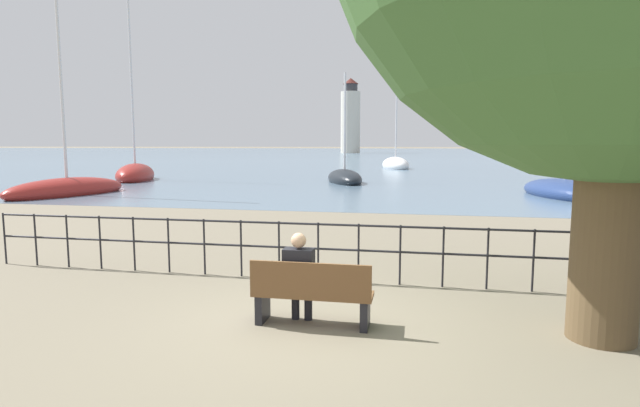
{
  "coord_description": "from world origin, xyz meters",
  "views": [
    {
      "loc": [
        1.35,
        -6.39,
        2.43
      ],
      "look_at": [
        0.0,
        0.5,
        1.59
      ],
      "focal_mm": 28.0,
      "sensor_mm": 36.0,
      "label": 1
    }
  ],
  "objects_px": {
    "sailboat_2": "(67,189)",
    "sailboat_4": "(637,170)",
    "sailboat_5": "(564,190)",
    "harbor_lighthouse": "(350,118)",
    "sailboat_3": "(345,178)",
    "park_bench": "(312,295)",
    "sailboat_1": "(395,165)",
    "seated_person_left": "(299,274)",
    "sailboat_0": "(135,175)"
  },
  "relations": [
    {
      "from": "park_bench",
      "to": "sailboat_5",
      "type": "xyz_separation_m",
      "value": [
        8.09,
        18.56,
        -0.12
      ]
    },
    {
      "from": "park_bench",
      "to": "seated_person_left",
      "type": "height_order",
      "value": "seated_person_left"
    },
    {
      "from": "sailboat_0",
      "to": "sailboat_1",
      "type": "height_order",
      "value": "sailboat_0"
    },
    {
      "from": "sailboat_0",
      "to": "sailboat_4",
      "type": "relative_size",
      "value": 1.36
    },
    {
      "from": "park_bench",
      "to": "sailboat_4",
      "type": "bearing_deg",
      "value": 64.12
    },
    {
      "from": "sailboat_5",
      "to": "harbor_lighthouse",
      "type": "relative_size",
      "value": 0.57
    },
    {
      "from": "sailboat_1",
      "to": "sailboat_3",
      "type": "bearing_deg",
      "value": -118.73
    },
    {
      "from": "sailboat_0",
      "to": "harbor_lighthouse",
      "type": "xyz_separation_m",
      "value": [
        -0.04,
        110.86,
        9.38
      ]
    },
    {
      "from": "seated_person_left",
      "to": "sailboat_1",
      "type": "xyz_separation_m",
      "value": [
        -0.69,
        44.89,
        -0.29
      ]
    },
    {
      "from": "sailboat_3",
      "to": "sailboat_4",
      "type": "relative_size",
      "value": 0.8
    },
    {
      "from": "sailboat_0",
      "to": "sailboat_4",
      "type": "bearing_deg",
      "value": 2.67
    },
    {
      "from": "seated_person_left",
      "to": "park_bench",
      "type": "bearing_deg",
      "value": -21.42
    },
    {
      "from": "sailboat_3",
      "to": "sailboat_4",
      "type": "xyz_separation_m",
      "value": [
        23.04,
        15.26,
        -0.01
      ]
    },
    {
      "from": "park_bench",
      "to": "harbor_lighthouse",
      "type": "height_order",
      "value": "harbor_lighthouse"
    },
    {
      "from": "harbor_lighthouse",
      "to": "sailboat_0",
      "type": "bearing_deg",
      "value": -89.98
    },
    {
      "from": "park_bench",
      "to": "sailboat_3",
      "type": "bearing_deg",
      "value": 97.32
    },
    {
      "from": "sailboat_2",
      "to": "sailboat_5",
      "type": "xyz_separation_m",
      "value": [
        23.3,
        3.76,
        -0.0
      ]
    },
    {
      "from": "seated_person_left",
      "to": "sailboat_3",
      "type": "height_order",
      "value": "sailboat_3"
    },
    {
      "from": "sailboat_0",
      "to": "harbor_lighthouse",
      "type": "bearing_deg",
      "value": 69.5
    },
    {
      "from": "park_bench",
      "to": "harbor_lighthouse",
      "type": "distance_m",
      "value": 137.05
    },
    {
      "from": "sailboat_2",
      "to": "sailboat_5",
      "type": "height_order",
      "value": "sailboat_5"
    },
    {
      "from": "sailboat_2",
      "to": "sailboat_3",
      "type": "relative_size",
      "value": 1.53
    },
    {
      "from": "park_bench",
      "to": "sailboat_1",
      "type": "xyz_separation_m",
      "value": [
        -0.88,
        44.97,
        -0.02
      ]
    },
    {
      "from": "sailboat_5",
      "to": "sailboat_2",
      "type": "bearing_deg",
      "value": 174.35
    },
    {
      "from": "sailboat_0",
      "to": "sailboat_5",
      "type": "relative_size",
      "value": 1.04
    },
    {
      "from": "sailboat_3",
      "to": "harbor_lighthouse",
      "type": "distance_m",
      "value": 111.44
    },
    {
      "from": "sailboat_3",
      "to": "park_bench",
      "type": "bearing_deg",
      "value": -101.4
    },
    {
      "from": "sailboat_1",
      "to": "sailboat_2",
      "type": "height_order",
      "value": "sailboat_1"
    },
    {
      "from": "harbor_lighthouse",
      "to": "sailboat_3",
      "type": "bearing_deg",
      "value": -82.55
    },
    {
      "from": "sailboat_0",
      "to": "sailboat_5",
      "type": "xyz_separation_m",
      "value": [
        25.71,
        -6.16,
        -0.08
      ]
    },
    {
      "from": "seated_person_left",
      "to": "sailboat_1",
      "type": "height_order",
      "value": "sailboat_1"
    },
    {
      "from": "park_bench",
      "to": "harbor_lighthouse",
      "type": "xyz_separation_m",
      "value": [
        -17.67,
        135.58,
        9.34
      ]
    },
    {
      "from": "sailboat_2",
      "to": "harbor_lighthouse",
      "type": "xyz_separation_m",
      "value": [
        -2.46,
        120.78,
        9.45
      ]
    },
    {
      "from": "sailboat_2",
      "to": "sailboat_4",
      "type": "height_order",
      "value": "sailboat_2"
    },
    {
      "from": "sailboat_1",
      "to": "sailboat_4",
      "type": "xyz_separation_m",
      "value": [
        20.64,
        -4.22,
        -0.14
      ]
    },
    {
      "from": "sailboat_1",
      "to": "seated_person_left",
      "type": "bearing_deg",
      "value": -110.85
    },
    {
      "from": "seated_person_left",
      "to": "sailboat_2",
      "type": "height_order",
      "value": "sailboat_2"
    },
    {
      "from": "sailboat_4",
      "to": "park_bench",
      "type": "bearing_deg",
      "value": -128.68
    },
    {
      "from": "sailboat_2",
      "to": "sailboat_3",
      "type": "xyz_separation_m",
      "value": [
        11.94,
        10.68,
        -0.04
      ]
    },
    {
      "from": "sailboat_5",
      "to": "sailboat_1",
      "type": "bearing_deg",
      "value": 93.94
    },
    {
      "from": "seated_person_left",
      "to": "sailboat_2",
      "type": "relative_size",
      "value": 0.11
    },
    {
      "from": "park_bench",
      "to": "sailboat_2",
      "type": "height_order",
      "value": "sailboat_2"
    },
    {
      "from": "sailboat_2",
      "to": "sailboat_3",
      "type": "bearing_deg",
      "value": 55.35
    },
    {
      "from": "sailboat_5",
      "to": "harbor_lighthouse",
      "type": "bearing_deg",
      "value": 87.59
    },
    {
      "from": "seated_person_left",
      "to": "sailboat_4",
      "type": "distance_m",
      "value": 45.3
    },
    {
      "from": "sailboat_3",
      "to": "sailboat_5",
      "type": "height_order",
      "value": "sailboat_5"
    },
    {
      "from": "park_bench",
      "to": "sailboat_4",
      "type": "distance_m",
      "value": 45.28
    },
    {
      "from": "seated_person_left",
      "to": "sailboat_3",
      "type": "distance_m",
      "value": 25.6
    },
    {
      "from": "park_bench",
      "to": "sailboat_2",
      "type": "relative_size",
      "value": 0.15
    },
    {
      "from": "sailboat_3",
      "to": "sailboat_0",
      "type": "bearing_deg",
      "value": 164.32
    }
  ]
}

